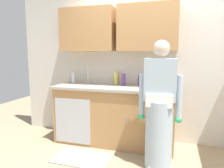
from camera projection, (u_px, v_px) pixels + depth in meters
The scene contains 13 objects.
kitchen_wall_with_uppers at pixel (143, 53), 3.43m from camera, with size 4.80×0.44×2.70m.
counter_cabinet at pixel (114, 116), 3.42m from camera, with size 1.90×0.62×0.90m.
countertop at pixel (114, 88), 3.35m from camera, with size 1.96×0.66×0.04m, color #A8A093.
sink at pixel (87, 86), 3.49m from camera, with size 0.50×0.36×0.35m.
person_at_sink at pixel (159, 115), 2.63m from camera, with size 0.55×0.34×1.62m.
floor_mat at pixel (83, 158), 2.94m from camera, with size 0.80×0.50×0.01m, color gray.
bottle_soap at pixel (116, 78), 3.56m from camera, with size 0.07×0.07×0.20m, color #D8D14C.
bottle_water_short at pixel (124, 79), 3.45m from camera, with size 0.06×0.06×0.20m, color #66388C.
bottle_cleaner_spray at pixel (140, 80), 3.38m from camera, with size 0.07×0.07×0.19m, color #66388C.
bottle_water_tall at pixel (147, 81), 3.39m from camera, with size 0.08×0.08×0.17m, color #2D8C4C.
bottle_dish_liquid at pixel (73, 78), 3.71m from camera, with size 0.06×0.06×0.19m, color silver.
cup_by_sink at pixel (155, 87), 2.95m from camera, with size 0.08×0.08×0.09m, color #33478C.
knife_on_counter at pixel (145, 88), 3.17m from camera, with size 0.24×0.02×0.01m, color silver.
Camera 1 is at (0.37, -2.48, 1.45)m, focal length 33.57 mm.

